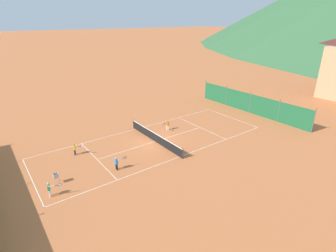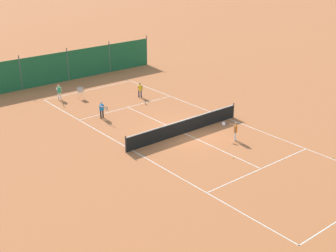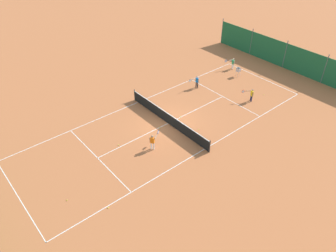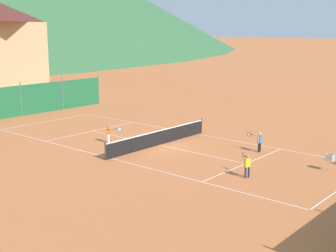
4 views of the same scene
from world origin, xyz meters
name	(u,v)px [view 2 (image 2 of 4)]	position (x,y,z in m)	size (l,w,h in m)	color
ground_plane	(184,133)	(0.00, 0.00, 0.00)	(600.00, 600.00, 0.00)	#BC6638
court_line_markings	(184,133)	(0.00, 0.00, 0.00)	(8.25, 23.85, 0.01)	white
tennis_net	(184,126)	(0.00, 0.00, 0.50)	(9.18, 0.08, 1.06)	#2D2D2D
windscreen_fence_near	(68,66)	(0.00, -15.50, 1.31)	(17.28, 0.08, 2.90)	#1E6038
player_far_baseline	(59,91)	(3.11, -11.19, 0.69)	(0.65, 0.93, 1.19)	white
player_near_baseline	(102,109)	(2.66, -5.67, 0.71)	(0.41, 1.03, 1.21)	black
player_far_service	(235,130)	(-1.68, 2.82, 0.72)	(0.56, 1.03, 1.23)	white
player_near_service	(140,89)	(-2.06, -7.68, 0.69)	(0.80, 0.84, 1.19)	#23284C
tennis_ball_service_box	(233,158)	(0.22, 4.53, 0.03)	(0.07, 0.07, 0.07)	#CCE033
tennis_ball_by_net_right	(333,158)	(-4.24, 8.15, 0.03)	(0.07, 0.07, 0.07)	#CCE033
tennis_ball_mid_court	(171,127)	(0.04, -1.35, 0.03)	(0.07, 0.07, 0.07)	#CCE033
tennis_ball_far_corner	(129,91)	(-2.21, -9.45, 0.03)	(0.07, 0.07, 0.07)	#CCE033
tennis_ball_by_net_left	(196,120)	(-2.17, -1.28, 0.03)	(0.07, 0.07, 0.07)	#CCE033
tennis_ball_alley_left	(193,137)	(-0.01, 0.86, 0.03)	(0.07, 0.07, 0.07)	#CCE033
ball_hopper	(80,91)	(1.71, -10.39, 0.66)	(0.36, 0.36, 0.89)	#B7B7BC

